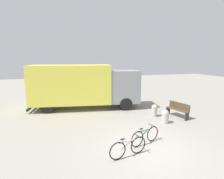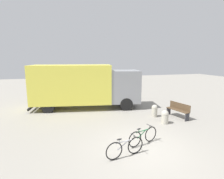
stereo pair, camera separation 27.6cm
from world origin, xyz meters
The scene contains 7 objects.
ground_plane centered at (0.00, 0.00, 0.00)m, with size 60.00×60.00×0.00m, color gray.
delivery_truck centered at (-1.57, 6.90, 1.81)m, with size 8.34×3.50×3.32m.
park_bench centered at (3.97, 3.02, 0.53)m, with size 0.76×1.63×0.95m.
bicycle_near centered at (-0.95, -0.40, 0.38)m, with size 1.65×0.49×0.80m.
bicycle_middle centered at (0.17, 0.34, 0.38)m, with size 1.61×0.62×0.80m.
bollard_near_bench centered at (2.54, 2.31, 0.43)m, with size 0.43×0.43×0.80m.
bollard_far_bench centered at (2.56, 3.57, 0.44)m, with size 0.38×0.38×0.81m.
Camera 1 is at (-3.41, -6.22, 3.78)m, focal length 28.00 mm.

